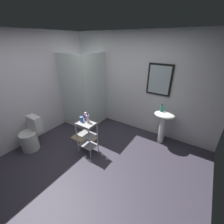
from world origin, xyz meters
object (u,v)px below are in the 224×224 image
toilet (31,136)px  lotion_bottle_white (88,118)px  storage_cart (87,135)px  hand_soap_bottle (161,108)px  conditioner_bottle_purple (86,117)px  pedestal_sink (163,121)px  rinse_cup (82,119)px  shower_stall (86,109)px  bath_mat (84,138)px

toilet → lotion_bottle_white: 1.44m
storage_cart → hand_soap_bottle: (1.16, 1.26, 0.45)m
conditioner_bottle_purple → lotion_bottle_white: (0.09, -0.03, 0.01)m
pedestal_sink → rinse_cup: bearing=-137.7°
toilet → storage_cart: 1.32m
pedestal_sink → conditioner_bottle_purple: conditioner_bottle_purple is taller
toilet → rinse_cup: 1.30m
shower_stall → conditioner_bottle_purple: size_ratio=10.61×
storage_cart → pedestal_sink: bearing=44.9°
storage_cart → hand_soap_bottle: size_ratio=4.16×
shower_stall → toilet: bearing=-99.2°
conditioner_bottle_purple → rinse_cup: conditioner_bottle_purple is taller
storage_cart → hand_soap_bottle: hand_soap_bottle is taller
toilet → storage_cart: toilet is taller
conditioner_bottle_purple → toilet: bearing=-147.4°
pedestal_sink → hand_soap_bottle: (-0.10, 0.01, 0.31)m
shower_stall → hand_soap_bottle: shower_stall is taller
lotion_bottle_white → conditioner_bottle_purple: bearing=159.4°
shower_stall → hand_soap_bottle: (2.08, 0.31, 0.42)m
shower_stall → conditioner_bottle_purple: bearing=-46.2°
storage_cart → conditioner_bottle_purple: 0.40m
toilet → shower_stall: bearing=80.8°
shower_stall → pedestal_sink: bearing=7.8°
lotion_bottle_white → rinse_cup: lotion_bottle_white is taller
conditioner_bottle_purple → bath_mat: size_ratio=0.31×
toilet → rinse_cup: rinse_cup is taller
storage_cart → bath_mat: size_ratio=1.23×
rinse_cup → shower_stall: bearing=129.8°
rinse_cup → bath_mat: (-0.30, 0.32, -0.79)m
pedestal_sink → conditioner_bottle_purple: 1.79m
toilet → rinse_cup: bearing=30.2°
pedestal_sink → rinse_cup: 1.87m
toilet → conditioner_bottle_purple: 1.39m
toilet → lotion_bottle_white: size_ratio=3.58×
shower_stall → rinse_cup: 1.28m
pedestal_sink → shower_stall: bearing=-172.2°
rinse_cup → bath_mat: 0.90m
rinse_cup → storage_cart: bearing=-0.8°
shower_stall → rinse_cup: (0.79, -0.95, 0.33)m
shower_stall → bath_mat: (0.49, -0.64, -0.45)m
hand_soap_bottle → rinse_cup: bearing=-135.5°
toilet → storage_cart: size_ratio=1.03×
pedestal_sink → toilet: size_ratio=1.07×
pedestal_sink → rinse_cup: rinse_cup is taller
toilet → rinse_cup: size_ratio=7.02×
shower_stall → storage_cart: (0.91, -0.95, -0.03)m
pedestal_sink → hand_soap_bottle: bearing=174.8°
shower_stall → lotion_bottle_white: bearing=-44.4°
pedestal_sink → conditioner_bottle_purple: size_ratio=4.30×
hand_soap_bottle → lotion_bottle_white: size_ratio=0.84×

